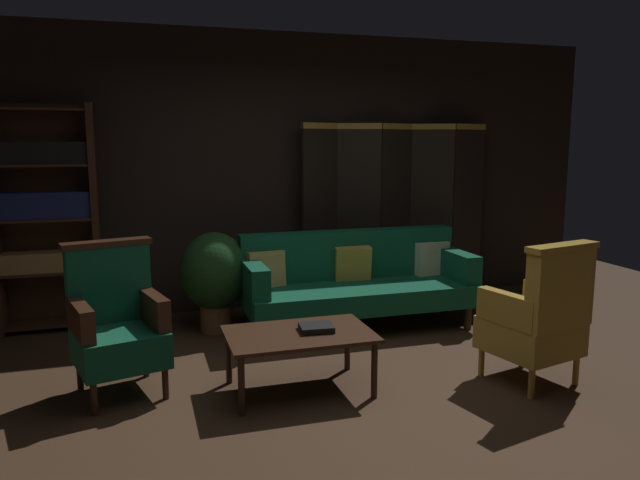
% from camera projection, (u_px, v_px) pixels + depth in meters
% --- Properties ---
extents(ground_plane, '(10.00, 10.00, 0.00)m').
position_uv_depth(ground_plane, '(354.00, 395.00, 4.12)').
color(ground_plane, '#3D2819').
extents(back_wall, '(7.20, 0.10, 2.80)m').
position_uv_depth(back_wall, '(273.00, 172.00, 6.20)').
color(back_wall, black).
rests_on(back_wall, ground_plane).
extents(folding_screen, '(2.13, 0.26, 1.90)m').
position_uv_depth(folding_screen, '(396.00, 210.00, 6.43)').
color(folding_screen, black).
rests_on(folding_screen, ground_plane).
extents(bookshelf, '(0.90, 0.32, 2.05)m').
position_uv_depth(bookshelf, '(46.00, 213.00, 5.39)').
color(bookshelf, '#382114').
rests_on(bookshelf, ground_plane).
extents(velvet_couch, '(2.12, 0.78, 0.88)m').
position_uv_depth(velvet_couch, '(356.00, 279.00, 5.57)').
color(velvet_couch, '#382114').
rests_on(velvet_couch, ground_plane).
extents(coffee_table, '(1.00, 0.64, 0.42)m').
position_uv_depth(coffee_table, '(299.00, 339.00, 4.13)').
color(coffee_table, '#382114').
rests_on(coffee_table, ground_plane).
extents(armchair_gilt_accent, '(0.70, 0.69, 1.04)m').
position_uv_depth(armchair_gilt_accent, '(538.00, 318.00, 4.23)').
color(armchair_gilt_accent, '#B78E33').
rests_on(armchair_gilt_accent, ground_plane).
extents(armchair_wing_left, '(0.71, 0.71, 1.04)m').
position_uv_depth(armchair_wing_left, '(116.00, 323.00, 4.10)').
color(armchair_wing_left, '#382114').
rests_on(armchair_wing_left, ground_plane).
extents(potted_plant, '(0.62, 0.62, 0.91)m').
position_uv_depth(potted_plant, '(215.00, 274.00, 5.42)').
color(potted_plant, brown).
rests_on(potted_plant, ground_plane).
extents(book_black_cloth, '(0.24, 0.21, 0.04)m').
position_uv_depth(book_black_cloth, '(316.00, 328.00, 4.15)').
color(book_black_cloth, black).
rests_on(book_black_cloth, coffee_table).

